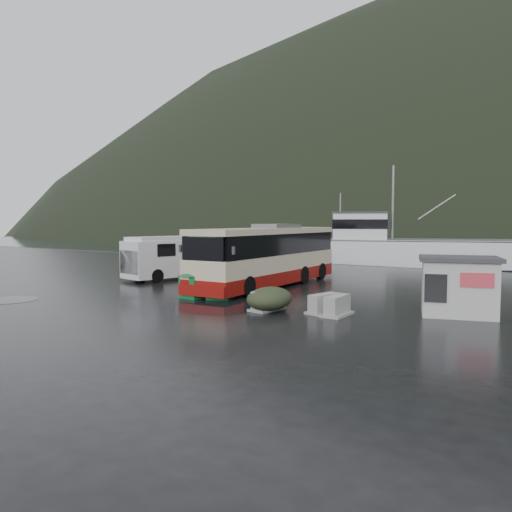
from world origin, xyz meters
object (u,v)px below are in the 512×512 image
Objects in this scene: dome_tent at (270,310)px; ticket_kiosk at (458,315)px; white_van at (174,279)px; waste_bin_right at (220,299)px; coach_bus at (268,286)px; waste_bin_left at (195,298)px; fishing_trawler at (424,260)px; jersey_barrier_b at (324,313)px; jersey_barrier_a at (267,310)px; jersey_barrier_c at (337,316)px.

ticket_kiosk is at bearing 25.43° from dome_tent.
white_van reaches higher than dome_tent.
coach_bus is at bearing 97.48° from waste_bin_right.
waste_bin_left is 31.28m from fishing_trawler.
jersey_barrier_b is at bearing -5.26° from waste_bin_right.
jersey_barrier_a is (11.37, -6.26, 0.00)m from white_van.
waste_bin_right is 3.85m from dome_tent.
fishing_trawler is (1.87, 25.38, 0.00)m from coach_bus.
ticket_kiosk is (6.89, 3.28, 0.00)m from dome_tent.
coach_bus is 8.84m from jersey_barrier_b.
ticket_kiosk is at bearing 34.67° from jersey_barrier_c.
jersey_barrier_b is at bearing 164.75° from jersey_barrier_c.
waste_bin_left is 4.92m from jersey_barrier_a.
waste_bin_right is at bearing 173.66° from ticket_kiosk.
jersey_barrier_b is (2.21, 0.70, 0.00)m from dome_tent.
waste_bin_left is 0.53× the size of ticket_kiosk.
white_van is 4.18× the size of waste_bin_left.
waste_bin_left is 0.06× the size of fishing_trawler.
jersey_barrier_a is at bearing -169.62° from jersey_barrier_c.
fishing_trawler reaches higher than white_van.
white_van is 4.23× the size of jersey_barrier_b.
waste_bin_left reaches higher than dome_tent.
ticket_kiosk is at bearing -91.83° from fishing_trawler.
ticket_kiosk reaches higher than jersey_barrier_a.
ticket_kiosk is (18.36, -2.95, 0.00)m from white_van.
waste_bin_right is (1.30, 0.41, 0.00)m from waste_bin_left.
dome_tent is (4.36, -6.63, 0.00)m from coach_bus.
waste_bin_right reaches higher than jersey_barrier_c.
jersey_barrier_b is at bearing -1.00° from waste_bin_left.
coach_bus is at bearing 139.88° from jersey_barrier_c.
white_van is 27.30m from fishing_trawler.
coach_bus is 7.95× the size of jersey_barrier_c.
waste_bin_left is 0.95× the size of jersey_barrier_a.
coach_bus is 7.60× the size of jersey_barrier_a.
ticket_kiosk reaches higher than waste_bin_right.
jersey_barrier_b is at bearing -10.76° from white_van.
jersey_barrier_a is (4.85, -0.86, 0.00)m from waste_bin_left.
dome_tent is 0.83× the size of ticket_kiosk.
waste_bin_right reaches higher than dome_tent.
coach_bus reaches higher than ticket_kiosk.
dome_tent reaches higher than jersey_barrier_a.
jersey_barrier_a is at bearing -10.07° from waste_bin_left.
dome_tent is 1.58× the size of jersey_barrier_b.
ticket_kiosk is 30.22m from fishing_trawler.
dome_tent is 0.09× the size of fishing_trawler.
jersey_barrier_c is (-3.99, -2.76, 0.00)m from ticket_kiosk.
coach_bus is 11.73m from ticket_kiosk.
dome_tent is 2.32m from jersey_barrier_b.
ticket_kiosk reaches higher than dome_tent.
jersey_barrier_c is at bearing -162.60° from ticket_kiosk.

